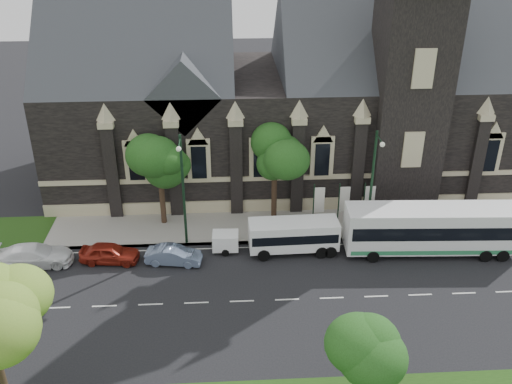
{
  "coord_description": "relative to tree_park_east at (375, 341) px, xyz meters",
  "views": [
    {
      "loc": [
        -0.77,
        -30.06,
        23.63
      ],
      "look_at": [
        1.28,
        6.0,
        5.01
      ],
      "focal_mm": 39.87,
      "sensor_mm": 36.0,
      "label": 1
    }
  ],
  "objects": [
    {
      "name": "banner_flag_left",
      "position": [
        0.11,
        18.32,
        -2.24
      ],
      "size": [
        0.9,
        0.1,
        4.0
      ],
      "color": "black",
      "rests_on": "ground"
    },
    {
      "name": "street_lamp_near",
      "position": [
        3.82,
        16.42,
        0.49
      ],
      "size": [
        0.36,
        1.88,
        9.0
      ],
      "color": "black",
      "rests_on": "ground"
    },
    {
      "name": "sedan",
      "position": [
        -10.97,
        14.05,
        -3.95
      ],
      "size": [
        4.21,
        1.96,
        1.34
      ],
      "primitive_type": "imported",
      "rotation": [
        0.0,
        0.0,
        1.43
      ],
      "color": "#788BAE",
      "rests_on": "ground"
    },
    {
      "name": "banner_flag_center",
      "position": [
        2.11,
        18.32,
        -2.24
      ],
      "size": [
        0.9,
        0.1,
        4.0
      ],
      "color": "black",
      "rests_on": "ground"
    },
    {
      "name": "tree_walk_left",
      "position": [
        -11.97,
        20.03,
        1.12
      ],
      "size": [
        3.91,
        3.91,
        7.64
      ],
      "color": "black",
      "rests_on": "ground"
    },
    {
      "name": "shuttle_bus",
      "position": [
        -2.09,
        15.1,
        -3.13
      ],
      "size": [
        6.69,
        2.54,
        2.56
      ],
      "rotation": [
        0.0,
        0.0,
        0.03
      ],
      "color": "white",
      "rests_on": "ground"
    },
    {
      "name": "tree_park_east",
      "position": [
        0.0,
        0.0,
        0.0
      ],
      "size": [
        3.4,
        3.4,
        6.28
      ],
      "color": "black",
      "rests_on": "ground"
    },
    {
      "name": "sidewalk",
      "position": [
        -6.18,
        18.82,
        -4.54
      ],
      "size": [
        80.0,
        5.0,
        0.15
      ],
      "primitive_type": "cube",
      "color": "gray",
      "rests_on": "ground"
    },
    {
      "name": "street_lamp_mid",
      "position": [
        -10.18,
        16.42,
        0.49
      ],
      "size": [
        0.36,
        1.88,
        9.0
      ],
      "color": "black",
      "rests_on": "ground"
    },
    {
      "name": "banner_flag_right",
      "position": [
        4.11,
        18.32,
        -2.24
      ],
      "size": [
        0.9,
        0.1,
        4.0
      ],
      "color": "black",
      "rests_on": "ground"
    },
    {
      "name": "tour_coach",
      "position": [
        8.06,
        14.48,
        -2.61
      ],
      "size": [
        12.8,
        3.38,
        3.7
      ],
      "rotation": [
        0.0,
        0.0,
        -0.04
      ],
      "color": "white",
      "rests_on": "ground"
    },
    {
      "name": "car_far_white",
      "position": [
        -21.0,
        14.42,
        -3.83
      ],
      "size": [
        5.56,
        2.57,
        1.57
      ],
      "primitive_type": "imported",
      "rotation": [
        0.0,
        0.0,
        1.64
      ],
      "color": "white",
      "rests_on": "ground"
    },
    {
      "name": "museum",
      "position": [
        -1.06,
        28.1,
        3.55
      ],
      "size": [
        40.0,
        17.7,
        29.9
      ],
      "color": "black",
      "rests_on": "ground"
    },
    {
      "name": "ground",
      "position": [
        -6.18,
        9.32,
        -4.62
      ],
      "size": [
        160.0,
        160.0,
        0.0
      ],
      "primitive_type": "plane",
      "color": "black",
      "rests_on": "ground"
    },
    {
      "name": "tree_walk_right",
      "position": [
        -2.96,
        20.04,
        1.2
      ],
      "size": [
        4.08,
        4.08,
        7.8
      ],
      "color": "black",
      "rests_on": "ground"
    },
    {
      "name": "car_far_red",
      "position": [
        -15.64,
        14.52,
        -3.89
      ],
      "size": [
        4.45,
        2.17,
        1.46
      ],
      "primitive_type": "imported",
      "rotation": [
        0.0,
        0.0,
        1.47
      ],
      "color": "maroon",
      "rests_on": "ground"
    },
    {
      "name": "box_trailer",
      "position": [
        -7.18,
        15.49,
        -3.77
      ],
      "size": [
        2.82,
        1.66,
        1.49
      ],
      "rotation": [
        0.0,
        0.0,
        -0.04
      ],
      "color": "white",
      "rests_on": "ground"
    }
  ]
}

